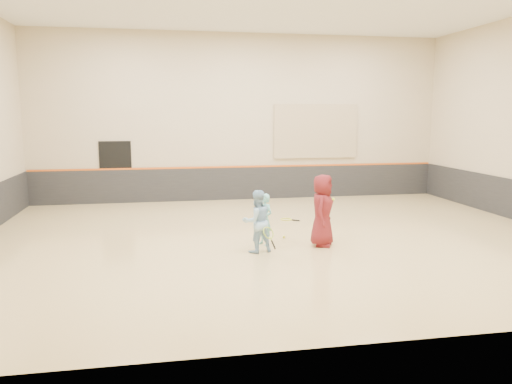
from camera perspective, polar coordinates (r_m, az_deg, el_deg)
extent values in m
cube|color=tan|center=(12.84, 2.51, -5.73)|extent=(15.00, 12.00, 0.20)
cube|color=#C9B592|center=(18.33, -1.67, 8.47)|extent=(15.00, 0.02, 6.00)
cube|color=#C9B592|center=(6.70, 14.35, 7.37)|extent=(15.00, 0.02, 6.00)
cube|color=#232326|center=(18.46, -1.62, 1.00)|extent=(14.90, 0.04, 1.20)
cube|color=#D85914|center=(18.38, -1.62, 2.91)|extent=(14.90, 0.03, 0.06)
cube|color=tan|center=(18.91, 6.84, 6.91)|extent=(3.20, 0.08, 2.00)
cube|color=black|center=(18.28, -15.72, 2.17)|extent=(1.10, 0.05, 2.20)
imported|color=#75CBC9|center=(12.06, 0.99, -3.15)|extent=(0.50, 0.55, 1.25)
imported|color=#9ACAEF|center=(11.39, 0.09, -3.37)|extent=(0.82, 0.71, 1.44)
imported|color=maroon|center=(12.03, 7.59, -2.09)|extent=(0.87, 1.00, 1.73)
sphere|color=yellow|center=(12.82, 3.22, -5.14)|extent=(0.07, 0.07, 0.07)
sphere|color=#D0EF37|center=(11.81, 8.83, -0.81)|extent=(0.07, 0.07, 0.07)
sphere|color=#C6D230|center=(16.29, 1.52, -2.09)|extent=(0.07, 0.07, 0.07)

